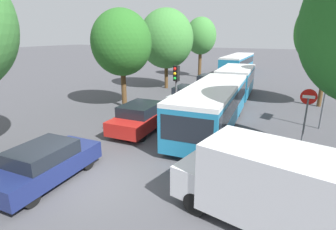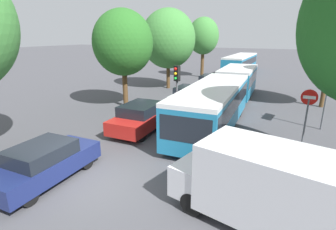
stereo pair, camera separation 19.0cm
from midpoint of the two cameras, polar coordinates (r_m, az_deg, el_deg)
ground_plane at (r=10.05m, az=-15.23°, el=-14.32°), size 200.00×200.00×0.00m
articulated_bus at (r=18.19m, az=11.88°, el=5.01°), size 3.71×16.83×2.48m
city_bus_rear at (r=38.04m, az=14.79°, el=10.96°), size 2.65×11.32×2.43m
queued_car_navy at (r=10.54m, az=-25.63°, el=-9.49°), size 1.90×4.15×1.42m
queued_car_red at (r=14.53m, az=-6.18°, el=-0.43°), size 2.06×4.50×1.54m
queued_car_silver at (r=20.13m, az=3.75°, el=4.37°), size 1.86×4.05×1.38m
queued_car_black at (r=25.82m, az=8.47°, el=7.10°), size 1.90×4.15×1.42m
white_van at (r=7.80m, az=20.94°, el=-14.12°), size 5.27×2.83×2.31m
traffic_light at (r=15.62m, az=1.43°, el=7.39°), size 0.37×0.39×3.40m
no_entry_sign at (r=13.42m, az=27.59°, el=1.07°), size 0.70×0.08×2.82m
direction_sign_post at (r=16.63m, az=31.03°, el=5.75°), size 0.19×1.40×3.60m
tree_left_mid at (r=19.17m, az=-10.37°, el=15.17°), size 4.21×4.21×6.88m
tree_left_far at (r=25.86m, az=-0.73°, el=15.93°), size 5.16×5.16×7.52m
tree_left_distant at (r=33.25m, az=7.11°, el=16.49°), size 3.71×3.71×7.16m
tree_right_mid at (r=21.94m, az=31.87°, el=15.43°), size 4.78×4.78×8.10m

